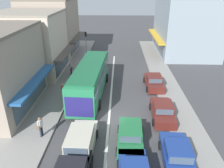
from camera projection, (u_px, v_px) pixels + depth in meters
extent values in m
plane|color=#3F3F42|center=(109.00, 118.00, 18.71)|extent=(140.00, 140.00, 0.00)
cube|color=silver|center=(111.00, 97.00, 22.35)|extent=(0.20, 28.00, 0.01)
cube|color=gray|center=(51.00, 87.00, 24.36)|extent=(5.20, 44.00, 0.14)
cube|color=gray|center=(168.00, 89.00, 23.95)|extent=(2.80, 44.00, 0.12)
cube|color=#23568E|center=(35.00, 81.00, 19.18)|extent=(1.10, 8.46, 0.20)
cube|color=#425160|center=(32.00, 94.00, 19.73)|extent=(0.06, 7.36, 1.80)
cube|color=beige|center=(31.00, 45.00, 27.01)|extent=(7.49, 8.04, 7.41)
cube|color=#4C4742|center=(65.00, 53.00, 27.29)|extent=(1.10, 7.39, 0.20)
cube|color=#425160|center=(63.00, 63.00, 27.84)|extent=(0.06, 6.43, 1.80)
cube|color=gray|center=(26.00, 12.00, 25.42)|extent=(7.65, 8.04, 0.24)
cube|color=gray|center=(51.00, 28.00, 34.98)|extent=(7.40, 9.16, 8.39)
cube|color=#4C4742|center=(77.00, 37.00, 35.46)|extent=(1.10, 8.43, 0.20)
cube|color=#425160|center=(75.00, 45.00, 36.01)|extent=(0.06, 7.33, 1.80)
cube|color=#84939E|center=(186.00, 25.00, 35.35)|extent=(8.35, 12.71, 9.01)
cube|color=gold|center=(156.00, 36.00, 36.24)|extent=(1.10, 11.69, 0.20)
cube|color=#425160|center=(158.00, 44.00, 36.77)|extent=(0.06, 10.17, 1.80)
cube|color=#237A4C|center=(91.00, 79.00, 22.18)|extent=(3.04, 10.91, 2.70)
cube|color=#425160|center=(90.00, 75.00, 22.02)|extent=(3.06, 10.48, 0.90)
cube|color=navy|center=(79.00, 107.00, 17.34)|extent=(2.25, 0.17, 1.76)
cube|color=#1A5B39|center=(90.00, 65.00, 21.60)|extent=(2.87, 10.04, 0.12)
cylinder|color=black|center=(86.00, 77.00, 25.85)|extent=(0.31, 0.97, 0.96)
cylinder|color=black|center=(107.00, 78.00, 25.65)|extent=(0.31, 0.97, 0.96)
cylinder|color=black|center=(72.00, 103.00, 20.12)|extent=(0.31, 0.97, 0.96)
cylinder|color=black|center=(99.00, 104.00, 19.92)|extent=(0.31, 0.97, 0.96)
cube|color=#425160|center=(134.00, 160.00, 12.67)|extent=(1.44, 0.10, 0.51)
cylinder|color=black|center=(118.00, 165.00, 13.43)|extent=(0.20, 0.62, 0.62)
cylinder|color=black|center=(146.00, 165.00, 13.42)|extent=(0.20, 0.62, 0.62)
cube|color=#425160|center=(74.00, 160.00, 12.57)|extent=(1.51, 0.12, 0.58)
cylinder|color=black|center=(62.00, 166.00, 13.36)|extent=(0.20, 0.63, 0.62)
cylinder|color=black|center=(91.00, 168.00, 13.24)|extent=(0.20, 0.63, 0.62)
cube|color=#1E6638|center=(130.00, 138.00, 15.52)|extent=(1.89, 4.27, 0.72)
cube|color=#1E6638|center=(131.00, 131.00, 15.16)|extent=(1.63, 1.86, 0.60)
cube|color=#425160|center=(131.00, 123.00, 15.99)|extent=(1.44, 0.12, 0.51)
cube|color=#425160|center=(131.00, 140.00, 14.32)|extent=(1.41, 0.12, 0.48)
cylinder|color=black|center=(119.00, 129.00, 16.80)|extent=(0.21, 0.63, 0.62)
cylinder|color=black|center=(141.00, 130.00, 16.69)|extent=(0.21, 0.63, 0.62)
cylinder|color=black|center=(117.00, 152.00, 14.52)|extent=(0.21, 0.63, 0.62)
cylinder|color=black|center=(143.00, 153.00, 14.40)|extent=(0.21, 0.63, 0.62)
cube|color=#B7B29E|center=(81.00, 143.00, 14.99)|extent=(1.87, 4.54, 0.76)
cube|color=#B7B29E|center=(80.00, 138.00, 14.37)|extent=(1.70, 2.64, 0.68)
cube|color=#425160|center=(83.00, 126.00, 15.57)|extent=(1.51, 0.10, 0.58)
cube|color=#425160|center=(75.00, 152.00, 13.17)|extent=(1.48, 0.10, 0.54)
cylinder|color=black|center=(73.00, 133.00, 16.35)|extent=(0.20, 0.62, 0.62)
cylinder|color=black|center=(97.00, 134.00, 16.25)|extent=(0.20, 0.62, 0.62)
cylinder|color=black|center=(64.00, 159.00, 13.89)|extent=(0.20, 0.62, 0.62)
cylinder|color=black|center=(91.00, 160.00, 13.80)|extent=(0.20, 0.62, 0.62)
cube|color=navy|center=(177.00, 157.00, 13.79)|extent=(1.89, 4.27, 0.72)
cube|color=navy|center=(178.00, 150.00, 13.42)|extent=(1.63, 1.86, 0.60)
cube|color=#425160|center=(175.00, 140.00, 14.26)|extent=(1.44, 0.12, 0.51)
cube|color=#425160|center=(182.00, 161.00, 12.59)|extent=(1.41, 0.12, 0.48)
cylinder|color=black|center=(160.00, 146.00, 15.07)|extent=(0.20, 0.63, 0.62)
cylinder|color=black|center=(186.00, 147.00, 14.95)|extent=(0.20, 0.63, 0.62)
cube|color=#561E19|center=(162.00, 112.00, 18.62)|extent=(1.85, 4.25, 0.72)
cube|color=#561E19|center=(163.00, 106.00, 18.26)|extent=(1.61, 1.85, 0.60)
cube|color=#425160|center=(162.00, 101.00, 19.09)|extent=(1.44, 0.10, 0.51)
cube|color=#425160|center=(165.00, 112.00, 17.42)|extent=(1.41, 0.10, 0.48)
cylinder|color=black|center=(150.00, 107.00, 19.90)|extent=(0.20, 0.63, 0.62)
cylinder|color=black|center=(170.00, 107.00, 19.80)|extent=(0.20, 0.63, 0.62)
cylinder|color=black|center=(153.00, 122.00, 17.61)|extent=(0.20, 0.63, 0.62)
cylinder|color=black|center=(175.00, 123.00, 17.51)|extent=(0.20, 0.63, 0.62)
cube|color=#561E19|center=(154.00, 83.00, 24.22)|extent=(1.82, 4.24, 0.72)
cube|color=#561E19|center=(154.00, 78.00, 23.86)|extent=(1.60, 1.84, 0.60)
cube|color=#425160|center=(153.00, 75.00, 24.70)|extent=(1.44, 0.09, 0.51)
cube|color=#425160|center=(156.00, 81.00, 23.02)|extent=(1.41, 0.09, 0.48)
cylinder|color=black|center=(144.00, 80.00, 25.46)|extent=(0.19, 0.62, 0.62)
cylinder|color=black|center=(159.00, 80.00, 25.45)|extent=(0.19, 0.62, 0.62)
cylinder|color=black|center=(147.00, 89.00, 23.17)|extent=(0.19, 0.62, 0.62)
cylinder|color=black|center=(163.00, 90.00, 23.15)|extent=(0.19, 0.62, 0.62)
cylinder|color=gray|center=(86.00, 46.00, 32.75)|extent=(0.12, 0.12, 4.20)
cube|color=black|center=(86.00, 34.00, 32.03)|extent=(0.24, 0.24, 0.68)
sphere|color=red|center=(86.00, 33.00, 31.93)|extent=(0.13, 0.13, 0.13)
sphere|color=black|center=(87.00, 34.00, 32.02)|extent=(0.13, 0.13, 0.13)
sphere|color=black|center=(87.00, 36.00, 32.11)|extent=(0.13, 0.13, 0.13)
cylinder|color=#232838|center=(42.00, 131.00, 16.21)|extent=(0.14, 0.14, 0.84)
cylinder|color=#232838|center=(41.00, 132.00, 16.05)|extent=(0.14, 0.14, 0.84)
cube|color=beige|center=(40.00, 123.00, 15.84)|extent=(0.30, 0.40, 0.56)
sphere|color=brown|center=(39.00, 119.00, 15.67)|extent=(0.22, 0.22, 0.22)
cylinder|color=beige|center=(42.00, 122.00, 16.05)|extent=(0.09, 0.09, 0.54)
cylinder|color=beige|center=(38.00, 125.00, 15.63)|extent=(0.09, 0.09, 0.54)
cube|color=brown|center=(38.00, 128.00, 15.64)|extent=(0.26, 0.15, 0.22)
cylinder|color=#232838|center=(71.00, 71.00, 27.37)|extent=(0.14, 0.14, 0.84)
cylinder|color=#232838|center=(71.00, 72.00, 27.23)|extent=(0.14, 0.14, 0.84)
cube|color=beige|center=(71.00, 66.00, 27.01)|extent=(0.39, 0.42, 0.56)
sphere|color=tan|center=(71.00, 63.00, 26.85)|extent=(0.22, 0.22, 0.22)
cylinder|color=beige|center=(70.00, 66.00, 27.20)|extent=(0.09, 0.09, 0.54)
cylinder|color=beige|center=(72.00, 67.00, 26.83)|extent=(0.09, 0.09, 0.54)
cube|color=brown|center=(72.00, 68.00, 26.86)|extent=(0.25, 0.22, 0.22)
cylinder|color=#4C4742|center=(63.00, 95.00, 21.41)|extent=(0.14, 0.14, 0.84)
cylinder|color=#4C4742|center=(63.00, 94.00, 21.57)|extent=(0.14, 0.14, 0.84)
cube|color=#A82D38|center=(63.00, 88.00, 21.20)|extent=(0.34, 0.42, 0.56)
sphere|color=tan|center=(62.00, 85.00, 21.04)|extent=(0.22, 0.22, 0.22)
cylinder|color=#A82D38|center=(63.00, 89.00, 21.00)|extent=(0.09, 0.09, 0.54)
cylinder|color=#A82D38|center=(62.00, 87.00, 21.41)|extent=(0.09, 0.09, 0.54)
cube|color=brown|center=(62.00, 89.00, 21.54)|extent=(0.26, 0.18, 0.22)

